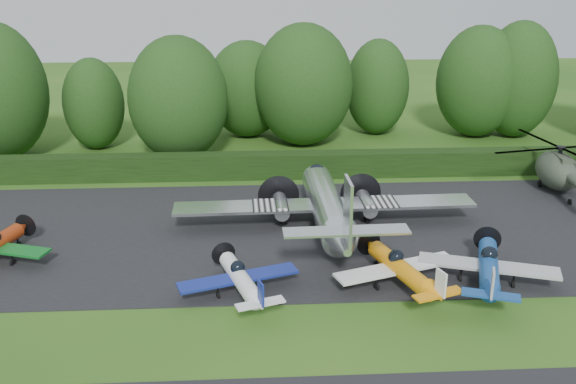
{
  "coord_description": "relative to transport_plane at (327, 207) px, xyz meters",
  "views": [
    {
      "loc": [
        -1.86,
        -27.73,
        16.99
      ],
      "look_at": [
        0.26,
        10.85,
        2.5
      ],
      "focal_mm": 40.0,
      "sensor_mm": 36.0,
      "label": 1
    }
  ],
  "objects": [
    {
      "name": "ground",
      "position": [
        -2.73,
        -9.96,
        -1.76
      ],
      "size": [
        160.0,
        160.0,
        0.0
      ],
      "primitive_type": "plane",
      "color": "#275317",
      "rests_on": "ground"
    },
    {
      "name": "apron",
      "position": [
        -2.73,
        0.04,
        -1.76
      ],
      "size": [
        70.0,
        18.0,
        0.01
      ],
      "primitive_type": "cube",
      "color": "black",
      "rests_on": "ground"
    },
    {
      "name": "hedgerow",
      "position": [
        -2.73,
        11.04,
        -1.76
      ],
      "size": [
        90.0,
        1.6,
        2.0
      ],
      "primitive_type": "cube",
      "color": "black",
      "rests_on": "ground"
    },
    {
      "name": "transport_plane",
      "position": [
        0.0,
        0.0,
        0.0
      ],
      "size": [
        19.74,
        15.14,
        6.33
      ],
      "rotation": [
        0.0,
        0.0,
        -0.03
      ],
      "color": "silver",
      "rests_on": "ground"
    },
    {
      "name": "light_plane_white",
      "position": [
        -5.4,
        -7.93,
        -0.73
      ],
      "size": [
        6.44,
        6.77,
        2.48
      ],
      "rotation": [
        0.0,
        0.0,
        -0.32
      ],
      "color": "white",
      "rests_on": "ground"
    },
    {
      "name": "light_plane_orange",
      "position": [
        3.15,
        -7.48,
        -0.63
      ],
      "size": [
        7.07,
        7.43,
        2.72
      ],
      "rotation": [
        0.0,
        0.0,
        -0.34
      ],
      "color": "orange",
      "rests_on": "ground"
    },
    {
      "name": "light_plane_blue",
      "position": [
        7.82,
        -7.63,
        -0.58
      ],
      "size": [
        7.43,
        7.81,
        2.85
      ],
      "rotation": [
        0.0,
        0.0,
        0.32
      ],
      "color": "#184891",
      "rests_on": "ground"
    },
    {
      "name": "helicopter",
      "position": [
        18.11,
        6.62,
        0.11
      ],
      "size": [
        10.85,
        12.7,
        3.49
      ],
      "rotation": [
        0.0,
        0.0,
        0.07
      ],
      "color": "#333D2F",
      "rests_on": "ground"
    },
    {
      "name": "tree_0",
      "position": [
        -10.94,
        16.29,
        3.56
      ],
      "size": [
        8.44,
        8.44,
        10.66
      ],
      "color": "black",
      "rests_on": "ground"
    },
    {
      "name": "tree_1",
      "position": [
        7.52,
        23.8,
        2.88
      ],
      "size": [
        6.11,
        6.11,
        9.31
      ],
      "color": "black",
      "rests_on": "ground"
    },
    {
      "name": "tree_4",
      "position": [
        -5.17,
        23.64,
        2.86
      ],
      "size": [
        7.68,
        7.68,
        9.26
      ],
      "color": "black",
      "rests_on": "ground"
    },
    {
      "name": "tree_6",
      "position": [
        20.72,
        22.07,
        3.78
      ],
      "size": [
        7.25,
        7.25,
        11.12
      ],
      "color": "black",
      "rests_on": "ground"
    },
    {
      "name": "tree_8",
      "position": [
        0.02,
        20.45,
        3.83
      ],
      "size": [
        9.05,
        9.05,
        11.19
      ],
      "color": "black",
      "rests_on": "ground"
    },
    {
      "name": "tree_10",
      "position": [
        -18.98,
        20.09,
        2.37
      ],
      "size": [
        5.43,
        5.43,
        8.3
      ],
      "color": "black",
      "rests_on": "ground"
    },
    {
      "name": "tree_11",
      "position": [
        17.01,
        22.45,
        3.56
      ],
      "size": [
        7.97,
        7.97,
        10.67
      ],
      "color": "black",
      "rests_on": "ground"
    }
  ]
}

